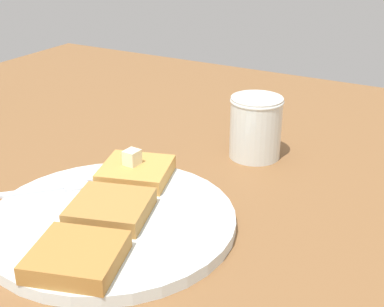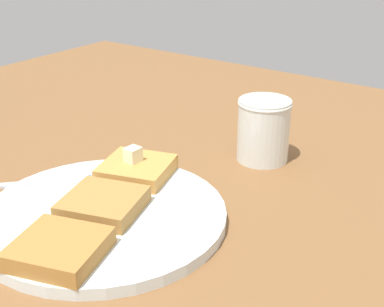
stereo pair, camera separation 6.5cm
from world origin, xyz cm
name	(u,v)px [view 1 (the left image)]	position (x,y,z in cm)	size (l,w,h in cm)	color
table_surface	(109,183)	(0.00, 0.00, 1.01)	(114.51, 114.51, 2.02)	brown
plate	(111,220)	(9.44, 7.70, 2.77)	(26.94, 26.94, 1.31)	silver
toast_slice_left	(136,172)	(0.80, 4.99, 4.23)	(7.89, 8.07, 1.81)	#CA8F43
toast_slice_middle	(111,208)	(9.44, 7.70, 4.23)	(7.89, 8.07, 1.81)	#A7773A
toast_slice_right	(77,257)	(18.09, 10.41, 4.23)	(7.89, 8.07, 1.81)	#AA7435
butter_pat_primary	(132,157)	(0.78, 4.47, 6.05)	(1.83, 1.65, 1.83)	#F0ECC2
fork	(55,188)	(7.93, -1.64, 3.51)	(12.55, 12.10, 0.36)	silver
syrup_jar	(255,130)	(-15.18, 13.83, 5.94)	(7.28, 7.28, 8.56)	#331305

